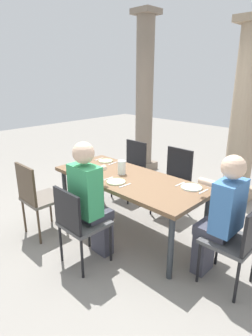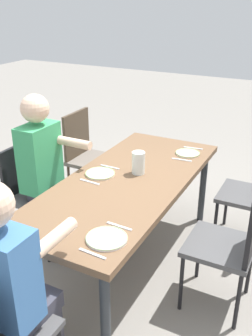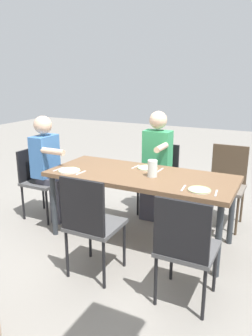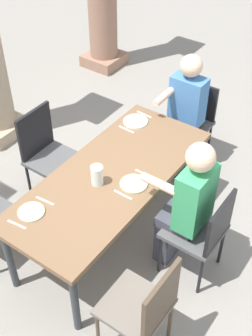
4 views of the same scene
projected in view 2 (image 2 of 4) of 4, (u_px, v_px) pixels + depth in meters
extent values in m
plane|color=gray|center=(126.00, 262.00, 3.17)|extent=(16.00, 16.00, 0.00)
cube|color=brown|center=(126.00, 182.00, 2.87)|extent=(1.98, 0.84, 0.05)
cylinder|color=#2D3338|center=(203.00, 187.00, 3.62)|extent=(0.06, 0.06, 0.71)
cylinder|color=#2D3338|center=(105.00, 319.00, 2.15)|extent=(0.06, 0.06, 0.71)
cylinder|color=#2D3338|center=(138.00, 173.00, 3.91)|extent=(0.06, 0.06, 0.71)
cylinder|color=#2D3338|center=(13.00, 281.00, 2.44)|extent=(0.06, 0.06, 0.71)
cube|color=#4F4F50|center=(246.00, 195.00, 3.28)|extent=(0.44, 0.44, 0.04)
cylinder|color=black|center=(226.00, 204.00, 3.61)|extent=(0.03, 0.03, 0.43)
cylinder|color=black|center=(215.00, 224.00, 3.30)|extent=(0.03, 0.03, 0.43)
cube|color=#6A6158|center=(94.00, 160.00, 3.90)|extent=(0.44, 0.44, 0.04)
cube|color=#473828|center=(77.00, 135.00, 3.89)|extent=(0.42, 0.03, 0.48)
cylinder|color=#473828|center=(101.00, 194.00, 3.77)|extent=(0.03, 0.03, 0.46)
cylinder|color=#473828|center=(120.00, 179.00, 4.08)|extent=(0.03, 0.03, 0.46)
cylinder|color=#473828|center=(69.00, 186.00, 3.93)|extent=(0.03, 0.03, 0.46)
cylinder|color=#473828|center=(89.00, 172.00, 4.24)|extent=(0.03, 0.03, 0.46)
cube|color=#4F4F50|center=(220.00, 246.00, 2.58)|extent=(0.44, 0.44, 0.04)
cylinder|color=black|center=(199.00, 252.00, 2.92)|extent=(0.03, 0.03, 0.45)
cylinder|color=black|center=(181.00, 283.00, 2.61)|extent=(0.03, 0.03, 0.45)
cylinder|color=black|center=(250.00, 267.00, 2.76)|extent=(0.03, 0.03, 0.45)
cylinder|color=black|center=(238.00, 302.00, 2.45)|extent=(0.03, 0.03, 0.45)
cube|color=#4F4F50|center=(41.00, 197.00, 3.22)|extent=(0.44, 0.44, 0.04)
cube|color=black|center=(20.00, 169.00, 3.22)|extent=(0.42, 0.03, 0.42)
cylinder|color=black|center=(47.00, 238.00, 3.09)|extent=(0.03, 0.03, 0.45)
cylinder|color=black|center=(74.00, 216.00, 3.40)|extent=(0.03, 0.03, 0.45)
cylinder|color=black|center=(11.00, 226.00, 3.25)|extent=(0.03, 0.03, 0.45)
cylinder|color=black|center=(40.00, 206.00, 3.55)|extent=(0.03, 0.03, 0.45)
cube|color=#4F4F50|center=(3.00, 336.00, 1.91)|extent=(0.44, 0.44, 0.04)
cylinder|color=black|center=(8.00, 331.00, 2.24)|extent=(0.03, 0.03, 0.45)
cube|color=#3F3F4C|center=(40.00, 335.00, 2.21)|extent=(0.14, 0.24, 0.46)
cube|color=#3F3F4C|center=(24.00, 308.00, 2.02)|extent=(0.32, 0.28, 0.10)
cube|color=#3F72B2|center=(1.00, 275.00, 1.81)|extent=(0.20, 0.34, 0.50)
cylinder|color=beige|center=(55.00, 237.00, 1.90)|extent=(0.30, 0.07, 0.07)
cube|color=#3F3F4C|center=(65.00, 228.00, 3.22)|extent=(0.24, 0.14, 0.46)
cube|color=#3F3F4C|center=(54.00, 196.00, 3.14)|extent=(0.28, 0.32, 0.10)
cube|color=#389E60|center=(40.00, 157.00, 3.06)|extent=(0.34, 0.20, 0.54)
sphere|color=beige|center=(35.00, 108.00, 2.89)|extent=(0.22, 0.22, 0.22)
cylinder|color=beige|center=(74.00, 143.00, 3.02)|extent=(0.07, 0.30, 0.07)
cylinder|color=silver|center=(188.00, 153.00, 3.32)|extent=(0.21, 0.21, 0.01)
torus|color=#A0BE77|center=(188.00, 153.00, 3.32)|extent=(0.21, 0.21, 0.01)
cube|color=silver|center=(193.00, 148.00, 3.44)|extent=(0.04, 0.17, 0.01)
cube|color=silver|center=(182.00, 160.00, 3.20)|extent=(0.03, 0.17, 0.01)
cylinder|color=silver|center=(100.00, 174.00, 2.94)|extent=(0.23, 0.23, 0.01)
torus|color=#A0BE77|center=(100.00, 173.00, 2.94)|extent=(0.23, 0.23, 0.01)
cube|color=silver|center=(110.00, 167.00, 3.06)|extent=(0.02, 0.17, 0.01)
cube|color=silver|center=(90.00, 182.00, 2.82)|extent=(0.03, 0.17, 0.01)
cylinder|color=white|center=(107.00, 239.00, 2.16)|extent=(0.24, 0.24, 0.01)
torus|color=#A9CD91|center=(107.00, 238.00, 2.16)|extent=(0.24, 0.24, 0.01)
cube|color=silver|center=(119.00, 226.00, 2.28)|extent=(0.02, 0.17, 0.01)
cube|color=silver|center=(92.00, 254.00, 2.04)|extent=(0.03, 0.17, 0.01)
cylinder|color=white|center=(138.00, 163.00, 2.93)|extent=(0.10, 0.10, 0.17)
cylinder|color=#EFEAC6|center=(138.00, 166.00, 2.94)|extent=(0.09, 0.09, 0.11)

